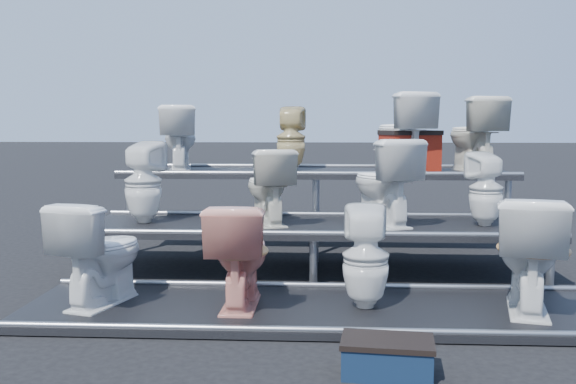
# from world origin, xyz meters

# --- Properties ---
(ground) EXTENTS (80.00, 80.00, 0.00)m
(ground) POSITION_xyz_m (0.00, 0.00, 0.00)
(ground) COLOR black
(ground) RESTS_ON ground
(tier_front) EXTENTS (4.20, 1.20, 0.06)m
(tier_front) POSITION_xyz_m (0.00, -1.30, 0.03)
(tier_front) COLOR black
(tier_front) RESTS_ON ground
(tier_mid) EXTENTS (4.20, 1.20, 0.46)m
(tier_mid) POSITION_xyz_m (0.00, 0.00, 0.23)
(tier_mid) COLOR black
(tier_mid) RESTS_ON ground
(tier_back) EXTENTS (4.20, 1.20, 0.86)m
(tier_back) POSITION_xyz_m (0.00, 1.30, 0.43)
(tier_back) COLOR black
(tier_back) RESTS_ON ground
(toilet_0) EXTENTS (0.63, 0.84, 0.77)m
(toilet_0) POSITION_xyz_m (-1.55, -1.30, 0.44)
(toilet_0) COLOR white
(toilet_0) RESTS_ON tier_front
(toilet_1) EXTENTS (0.43, 0.75, 0.76)m
(toilet_1) POSITION_xyz_m (-0.53, -1.30, 0.44)
(toilet_1) COLOR #EA9481
(toilet_1) RESTS_ON tier_front
(toilet_2) EXTENTS (0.34, 0.35, 0.75)m
(toilet_2) POSITION_xyz_m (0.39, -1.30, 0.43)
(toilet_2) COLOR white
(toilet_2) RESTS_ON tier_front
(toilet_3) EXTENTS (0.63, 0.89, 0.83)m
(toilet_3) POSITION_xyz_m (1.53, -1.30, 0.47)
(toilet_3) COLOR white
(toilet_3) RESTS_ON tier_front
(toilet_4) EXTENTS (0.42, 0.43, 0.76)m
(toilet_4) POSITION_xyz_m (-1.59, 0.00, 0.84)
(toilet_4) COLOR white
(toilet_4) RESTS_ON tier_mid
(toilet_5) EXTENTS (0.59, 0.77, 0.70)m
(toilet_5) POSITION_xyz_m (-0.43, 0.00, 0.81)
(toilet_5) COLOR silver
(toilet_5) RESTS_ON tier_mid
(toilet_6) EXTENTS (0.72, 0.89, 0.79)m
(toilet_6) POSITION_xyz_m (0.62, 0.00, 0.86)
(toilet_6) COLOR white
(toilet_6) RESTS_ON tier_mid
(toilet_7) EXTENTS (0.38, 0.39, 0.67)m
(toilet_7) POSITION_xyz_m (1.55, 0.00, 0.80)
(toilet_7) COLOR white
(toilet_7) RESTS_ON tier_mid
(toilet_8) EXTENTS (0.51, 0.76, 0.72)m
(toilet_8) POSITION_xyz_m (-1.55, 1.30, 1.22)
(toilet_8) COLOR white
(toilet_8) RESTS_ON tier_back
(toilet_9) EXTENTS (0.34, 0.35, 0.72)m
(toilet_9) POSITION_xyz_m (-0.28, 1.30, 1.22)
(toilet_9) COLOR #D0BB7D
(toilet_9) RESTS_ON tier_back
(toilet_10) EXTENTS (0.74, 0.95, 0.85)m
(toilet_10) POSITION_xyz_m (0.94, 1.30, 1.29)
(toilet_10) COLOR white
(toilet_10) RESTS_ON tier_back
(toilet_11) EXTENTS (0.63, 0.88, 0.81)m
(toilet_11) POSITION_xyz_m (1.72, 1.30, 1.26)
(toilet_11) COLOR silver
(toilet_11) RESTS_ON tier_back
(red_crate) EXTENTS (0.66, 0.59, 0.40)m
(red_crate) POSITION_xyz_m (1.03, 1.27, 1.06)
(red_crate) COLOR maroon
(red_crate) RESTS_ON tier_back
(step_stool) EXTENTS (0.52, 0.34, 0.18)m
(step_stool) POSITION_xyz_m (0.44, -2.40, 0.09)
(step_stool) COLOR #0E1E35
(step_stool) RESTS_ON ground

